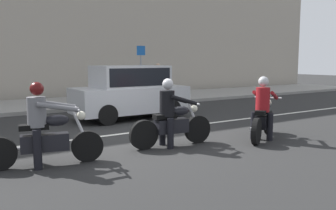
{
  "coord_description": "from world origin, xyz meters",
  "views": [
    {
      "loc": [
        -4.38,
        -7.74,
        1.97
      ],
      "look_at": [
        0.04,
        -0.93,
        0.96
      ],
      "focal_mm": 38.32,
      "sensor_mm": 36.0,
      "label": 1
    }
  ],
  "objects": [
    {
      "name": "ground_plane",
      "position": [
        0.0,
        0.0,
        0.0
      ],
      "size": [
        80.0,
        80.0,
        0.0
      ],
      "primitive_type": "plane",
      "color": "#252525"
    },
    {
      "name": "sidewalk_slab",
      "position": [
        0.0,
        8.0,
        0.07
      ],
      "size": [
        40.0,
        4.4,
        0.14
      ],
      "primitive_type": "cube",
      "color": "gray",
      "rests_on": "ground_plane"
    },
    {
      "name": "lane_marking_stripe",
      "position": [
        0.83,
        0.9,
        0.0
      ],
      "size": [
        18.0,
        0.14,
        0.01
      ],
      "primitive_type": "cube",
      "color": "silver",
      "rests_on": "ground_plane"
    },
    {
      "name": "motorcycle_with_rider_crimson",
      "position": [
        2.46,
        -1.59,
        0.65
      ],
      "size": [
        1.86,
        1.17,
        1.58
      ],
      "color": "black",
      "rests_on": "ground_plane"
    },
    {
      "name": "motorcycle_with_rider_gray",
      "position": [
        -2.75,
        -0.98,
        0.65
      ],
      "size": [
        2.15,
        0.79,
        1.58
      ],
      "color": "black",
      "rests_on": "ground_plane"
    },
    {
      "name": "motorcycle_with_rider_black_leather",
      "position": [
        0.1,
        -0.97,
        0.64
      ],
      "size": [
        2.07,
        0.7,
        1.57
      ],
      "color": "black",
      "rests_on": "ground_plane"
    },
    {
      "name": "parked_hatchback_silver",
      "position": [
        1.14,
        3.11,
        0.93
      ],
      "size": [
        3.82,
        1.76,
        1.8
      ],
      "color": "#B2B5BA",
      "rests_on": "ground_plane"
    },
    {
      "name": "street_sign_post",
      "position": [
        3.92,
        7.42,
        1.68
      ],
      "size": [
        0.44,
        0.08,
        2.55
      ],
      "color": "gray",
      "rests_on": "sidewalk_slab"
    },
    {
      "name": "pedestrian_bystander",
      "position": [
        5.7,
        8.77,
        1.12
      ],
      "size": [
        0.34,
        0.34,
        1.68
      ],
      "color": "black",
      "rests_on": "sidewalk_slab"
    }
  ]
}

